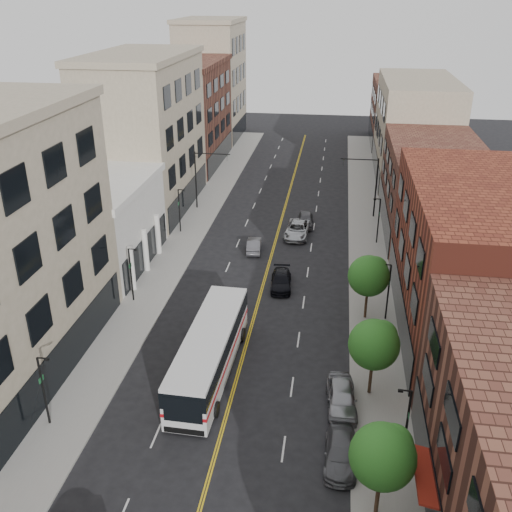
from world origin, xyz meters
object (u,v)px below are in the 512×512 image
at_px(car_parked_mid, 341,452).
at_px(car_lane_a, 281,281).
at_px(city_bus, 210,349).
at_px(car_lane_c, 305,220).
at_px(car_parked_far, 342,397).
at_px(car_lane_b, 297,229).
at_px(car_lane_behind, 254,245).

height_order(car_parked_mid, car_lane_a, car_parked_mid).
xyz_separation_m(city_bus, car_lane_a, (3.71, 13.74, -1.35)).
height_order(city_bus, car_lane_c, city_bus).
distance_m(city_bus, car_lane_a, 14.30).
bearing_deg(car_parked_far, car_lane_b, 96.06).
height_order(city_bus, car_lane_a, city_bus).
xyz_separation_m(car_parked_mid, car_lane_a, (-5.69, 21.05, -0.01)).
bearing_deg(car_lane_behind, car_lane_c, -127.91).
bearing_deg(car_parked_far, car_lane_c, 93.79).
height_order(car_parked_far, car_lane_b, car_parked_far).
bearing_deg(car_lane_c, car_parked_far, -84.60).
xyz_separation_m(city_bus, car_parked_far, (9.40, -2.44, -1.21)).
bearing_deg(city_bus, car_lane_c, 81.96).
height_order(city_bus, car_lane_behind, city_bus).
relative_size(car_parked_far, car_lane_behind, 1.17).
distance_m(car_lane_a, car_lane_b, 12.39).
bearing_deg(car_lane_b, car_lane_a, -89.20).
relative_size(car_parked_mid, car_lane_behind, 1.14).
bearing_deg(car_lane_c, car_lane_b, -104.91).
xyz_separation_m(car_parked_far, car_lane_behind, (-9.38, 23.91, -0.14)).
bearing_deg(car_lane_a, car_lane_c, 81.10).
xyz_separation_m(car_parked_far, car_lane_b, (-5.14, 28.56, -0.03)).
xyz_separation_m(car_lane_behind, car_lane_b, (4.24, 4.65, 0.11)).
distance_m(car_lane_a, car_lane_c, 15.66).
xyz_separation_m(city_bus, car_parked_mid, (9.40, -7.30, -1.34)).
relative_size(car_parked_mid, car_lane_c, 1.04).
relative_size(car_lane_a, car_lane_b, 0.81).
bearing_deg(city_bus, car_parked_far, -13.01).
bearing_deg(car_parked_mid, car_lane_a, 105.87).
xyz_separation_m(car_parked_mid, car_lane_c, (-4.43, 36.66, 0.08)).
relative_size(car_parked_mid, car_parked_far, 0.97).
distance_m(car_parked_far, car_lane_b, 29.02).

